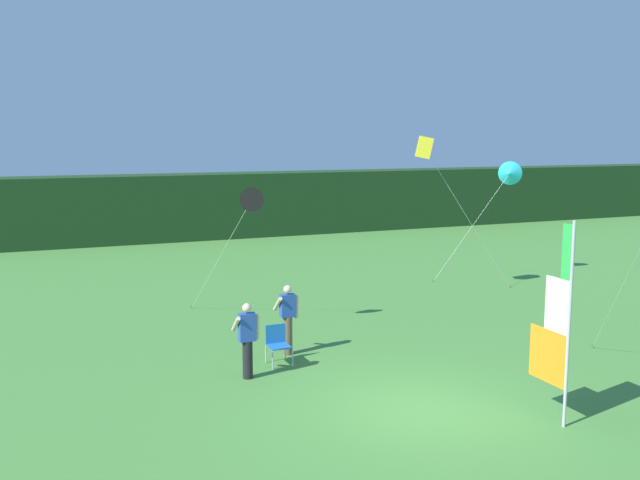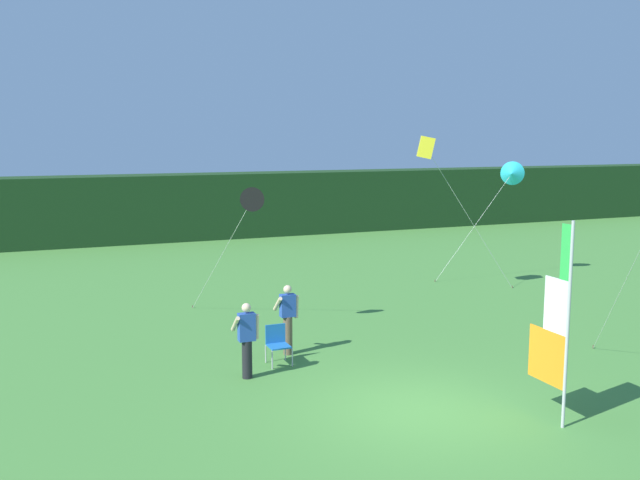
# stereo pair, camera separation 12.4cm
# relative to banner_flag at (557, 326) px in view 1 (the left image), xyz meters

# --- Properties ---
(ground_plane) EXTENTS (120.00, 120.00, 0.00)m
(ground_plane) POSITION_rel_banner_flag_xyz_m (-2.06, 1.41, -1.80)
(ground_plane) COLOR #478438
(distant_treeline) EXTENTS (80.00, 2.40, 3.27)m
(distant_treeline) POSITION_rel_banner_flag_xyz_m (-2.06, 25.63, -0.16)
(distant_treeline) COLOR #193819
(distant_treeline) RESTS_ON ground
(banner_flag) EXTENTS (0.06, 1.03, 3.75)m
(banner_flag) POSITION_rel_banner_flag_xyz_m (0.00, 0.00, 0.00)
(banner_flag) COLOR #B7B7BC
(banner_flag) RESTS_ON ground
(person_near_banner) EXTENTS (0.55, 0.48, 1.69)m
(person_near_banner) POSITION_rel_banner_flag_xyz_m (-3.14, 5.62, -0.89)
(person_near_banner) COLOR brown
(person_near_banner) RESTS_ON ground
(person_mid_field) EXTENTS (0.55, 0.48, 1.66)m
(person_mid_field) POSITION_rel_banner_flag_xyz_m (-4.52, 4.38, -0.91)
(person_mid_field) COLOR black
(person_mid_field) RESTS_ON ground
(folding_chair) EXTENTS (0.51, 0.51, 0.89)m
(folding_chair) POSITION_rel_banner_flag_xyz_m (-3.59, 5.07, -1.28)
(folding_chair) COLOR #BCBCC1
(folding_chair) RESTS_ON ground
(kite_yellow_box_0) EXTENTS (3.91, 0.64, 5.20)m
(kite_yellow_box_0) POSITION_rel_banner_flag_xyz_m (2.97, 9.67, 3.01)
(kite_yellow_box_0) COLOR brown
(kite_yellow_box_0) RESTS_ON ground
(kite_black_delta_1) EXTENTS (1.31, 3.53, 3.89)m
(kite_black_delta_1) POSITION_rel_banner_flag_xyz_m (-3.34, 7.75, 1.75)
(kite_black_delta_1) COLOR brown
(kite_black_delta_1) RESTS_ON ground
(kite_cyan_delta_2) EXTENTS (3.28, 0.84, 4.28)m
(kite_cyan_delta_2) POSITION_rel_banner_flag_xyz_m (7.42, 11.16, 2.04)
(kite_cyan_delta_2) COLOR brown
(kite_cyan_delta_2) RESTS_ON ground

